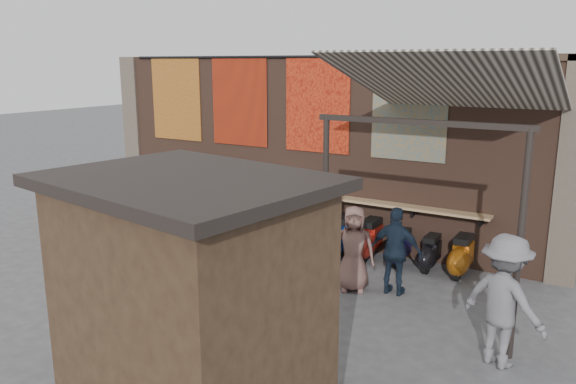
# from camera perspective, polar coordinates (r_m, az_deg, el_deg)

# --- Properties ---
(ground) EXTENTS (70.00, 70.00, 0.00)m
(ground) POSITION_cam_1_polar(r_m,az_deg,el_deg) (10.65, -5.03, -8.31)
(ground) COLOR #474749
(ground) RESTS_ON ground
(brick_wall) EXTENTS (10.00, 0.40, 4.00)m
(brick_wall) POSITION_cam_1_polar(r_m,az_deg,el_deg) (12.34, 2.17, 4.34)
(brick_wall) COLOR brown
(brick_wall) RESTS_ON ground
(pier_left) EXTENTS (0.50, 0.50, 4.00)m
(pier_left) POSITION_cam_1_polar(r_m,az_deg,el_deg) (15.51, -15.00, 5.69)
(pier_left) COLOR #4C4238
(pier_left) RESTS_ON ground
(pier_right) EXTENTS (0.50, 0.50, 4.00)m
(pier_right) POSITION_cam_1_polar(r_m,az_deg,el_deg) (10.88, 26.94, 1.73)
(pier_right) COLOR #4C4238
(pier_right) RESTS_ON ground
(eating_counter) EXTENTS (8.00, 0.32, 0.05)m
(eating_counter) POSITION_cam_1_polar(r_m,az_deg,el_deg) (12.20, 1.29, -0.07)
(eating_counter) COLOR #9E7A51
(eating_counter) RESTS_ON brick_wall
(shelf_box) EXTENTS (0.63, 0.31, 0.24)m
(shelf_box) POSITION_cam_1_polar(r_m,az_deg,el_deg) (12.25, 0.28, 0.68)
(shelf_box) COLOR white
(shelf_box) RESTS_ON eating_counter
(tapestry_redgold) EXTENTS (1.50, 0.02, 2.00)m
(tapestry_redgold) POSITION_cam_1_polar(r_m,az_deg,el_deg) (14.15, -11.30, 9.29)
(tapestry_redgold) COLOR maroon
(tapestry_redgold) RESTS_ON brick_wall
(tapestry_sun) EXTENTS (1.50, 0.02, 2.00)m
(tapestry_sun) POSITION_cam_1_polar(r_m,az_deg,el_deg) (12.95, -4.96, 9.16)
(tapestry_sun) COLOR red
(tapestry_sun) RESTS_ON brick_wall
(tapestry_orange) EXTENTS (1.50, 0.02, 2.00)m
(tapestry_orange) POSITION_cam_1_polar(r_m,az_deg,el_deg) (11.90, 2.97, 8.85)
(tapestry_orange) COLOR #C13918
(tapestry_orange) RESTS_ON brick_wall
(tapestry_multi) EXTENTS (1.50, 0.02, 2.00)m
(tapestry_multi) POSITION_cam_1_polar(r_m,az_deg,el_deg) (11.10, 12.22, 8.28)
(tapestry_multi) COLOR #215C7A
(tapestry_multi) RESTS_ON brick_wall
(hang_rail) EXTENTS (9.50, 0.06, 0.06)m
(hang_rail) POSITION_cam_1_polar(r_m,az_deg,el_deg) (12.00, 1.71, 13.58)
(hang_rail) COLOR black
(hang_rail) RESTS_ON brick_wall
(scooter_stool_0) EXTENTS (0.38, 0.85, 0.80)m
(scooter_stool_0) POSITION_cam_1_polar(r_m,az_deg,el_deg) (13.47, -8.29, -2.00)
(scooter_stool_0) COLOR #1B6E56
(scooter_stool_0) RESTS_ON ground
(scooter_stool_1) EXTENTS (0.40, 0.88, 0.84)m
(scooter_stool_1) POSITION_cam_1_polar(r_m,az_deg,el_deg) (13.07, -6.31, -2.33)
(scooter_stool_1) COLOR #A6170C
(scooter_stool_1) RESTS_ON ground
(scooter_stool_2) EXTENTS (0.32, 0.71, 0.67)m
(scooter_stool_2) POSITION_cam_1_polar(r_m,az_deg,el_deg) (12.76, -4.34, -3.05)
(scooter_stool_2) COLOR #0E2D9C
(scooter_stool_2) RESTS_ON ground
(scooter_stool_3) EXTENTS (0.38, 0.84, 0.79)m
(scooter_stool_3) POSITION_cam_1_polar(r_m,az_deg,el_deg) (12.42, -1.94, -3.18)
(scooter_stool_3) COLOR black
(scooter_stool_3) RESTS_ON ground
(scooter_stool_4) EXTENTS (0.34, 0.76, 0.72)m
(scooter_stool_4) POSITION_cam_1_polar(r_m,az_deg,el_deg) (12.10, 0.39, -3.80)
(scooter_stool_4) COLOR #141B4D
(scooter_stool_4) RESTS_ON ground
(scooter_stool_5) EXTENTS (0.36, 0.80, 0.76)m
(scooter_stool_5) POSITION_cam_1_polar(r_m,az_deg,el_deg) (11.82, 3.15, -4.13)
(scooter_stool_5) COLOR #0C5A0D
(scooter_stool_5) RESTS_ON ground
(scooter_stool_6) EXTENTS (0.38, 0.84, 0.80)m
(scooter_stool_6) POSITION_cam_1_polar(r_m,az_deg,el_deg) (11.57, 5.50, -4.45)
(scooter_stool_6) COLOR navy
(scooter_stool_6) RESTS_ON ground
(scooter_stool_7) EXTENTS (0.38, 0.85, 0.81)m
(scooter_stool_7) POSITION_cam_1_polar(r_m,az_deg,el_deg) (11.37, 8.22, -4.82)
(scooter_stool_7) COLOR maroon
(scooter_stool_7) RESTS_ON ground
(scooter_stool_8) EXTENTS (0.33, 0.73, 0.69)m
(scooter_stool_8) POSITION_cam_1_polar(r_m,az_deg,el_deg) (11.19, 11.31, -5.57)
(scooter_stool_8) COLOR navy
(scooter_stool_8) RESTS_ON ground
(scooter_stool_9) EXTENTS (0.32, 0.70, 0.67)m
(scooter_stool_9) POSITION_cam_1_polar(r_m,az_deg,el_deg) (11.03, 14.24, -6.06)
(scooter_stool_9) COLOR black
(scooter_stool_9) RESTS_ON ground
(scooter_stool_10) EXTENTS (0.36, 0.80, 0.76)m
(scooter_stool_10) POSITION_cam_1_polar(r_m,az_deg,el_deg) (10.86, 17.20, -6.29)
(scooter_stool_10) COLOR #88450C
(scooter_stool_10) RESTS_ON ground
(diner_left) EXTENTS (0.72, 0.52, 1.85)m
(diner_left) POSITION_cam_1_polar(r_m,az_deg,el_deg) (12.98, -10.74, -0.30)
(diner_left) COLOR #7897AF
(diner_left) RESTS_ON ground
(diner_right) EXTENTS (0.96, 0.78, 1.82)m
(diner_right) POSITION_cam_1_polar(r_m,az_deg,el_deg) (13.10, -10.99, -0.24)
(diner_right) COLOR #302529
(diner_right) RESTS_ON ground
(shopper_navy) EXTENTS (0.90, 0.39, 1.52)m
(shopper_navy) POSITION_cam_1_polar(r_m,az_deg,el_deg) (9.67, 10.90, -5.94)
(shopper_navy) COLOR #162131
(shopper_navy) RESTS_ON ground
(shopper_grey) EXTENTS (1.31, 1.04, 1.77)m
(shopper_grey) POSITION_cam_1_polar(r_m,az_deg,el_deg) (7.82, 21.11, -10.29)
(shopper_grey) COLOR slate
(shopper_grey) RESTS_ON ground
(shopper_tan) EXTENTS (0.86, 0.73, 1.50)m
(shopper_tan) POSITION_cam_1_polar(r_m,az_deg,el_deg) (9.72, 6.66, -5.74)
(shopper_tan) COLOR brown
(shopper_tan) RESTS_ON ground
(market_stall) EXTENTS (2.72, 2.22, 2.66)m
(market_stall) POSITION_cam_1_polar(r_m,az_deg,el_deg) (6.04, -9.83, -11.99)
(market_stall) COLOR black
(market_stall) RESTS_ON ground
(stall_roof) EXTENTS (3.06, 2.54, 0.12)m
(stall_roof) POSITION_cam_1_polar(r_m,az_deg,el_deg) (5.60, -10.38, 1.03)
(stall_roof) COLOR black
(stall_roof) RESTS_ON market_stall
(stall_sign) EXTENTS (1.19, 0.23, 0.50)m
(stall_sign) POSITION_cam_1_polar(r_m,az_deg,el_deg) (6.43, -3.52, -4.53)
(stall_sign) COLOR gold
(stall_sign) RESTS_ON market_stall
(stall_shelf) EXTENTS (2.03, 0.43, 0.06)m
(stall_shelf) POSITION_cam_1_polar(r_m,az_deg,el_deg) (6.78, -3.40, -12.27)
(stall_shelf) COLOR #473321
(stall_shelf) RESTS_ON market_stall
(awning_canvas) EXTENTS (3.20, 3.28, 0.97)m
(awning_canvas) POSITION_cam_1_polar(r_m,az_deg,el_deg) (9.21, 16.30, 10.56)
(awning_canvas) COLOR beige
(awning_canvas) RESTS_ON brick_wall
(awning_ledger) EXTENTS (3.30, 0.08, 0.12)m
(awning_ledger) POSITION_cam_1_polar(r_m,az_deg,el_deg) (10.75, 18.69, 12.82)
(awning_ledger) COLOR #33261C
(awning_ledger) RESTS_ON brick_wall
(awning_header) EXTENTS (3.00, 0.08, 0.08)m
(awning_header) POSITION_cam_1_polar(r_m,az_deg,el_deg) (7.80, 13.20, 6.91)
(awning_header) COLOR black
(awning_header) RESTS_ON awning_post_left
(awning_post_left) EXTENTS (0.09, 0.09, 3.10)m
(awning_post_left) POSITION_cam_1_polar(r_m,az_deg,el_deg) (8.62, 3.79, -2.58)
(awning_post_left) COLOR black
(awning_post_left) RESTS_ON ground
(awning_post_right) EXTENTS (0.09, 0.09, 3.10)m
(awning_post_right) POSITION_cam_1_polar(r_m,az_deg,el_deg) (7.81, 22.45, -5.24)
(awning_post_right) COLOR black
(awning_post_right) RESTS_ON ground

